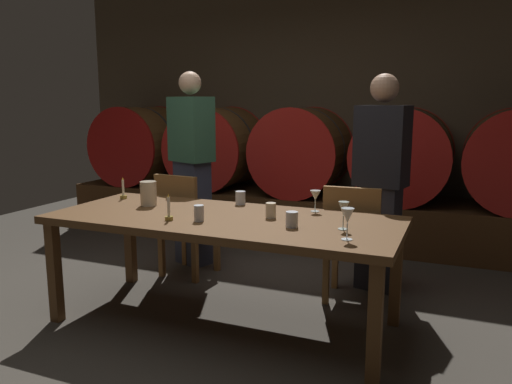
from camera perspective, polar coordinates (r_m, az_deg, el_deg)
ground_plane at (r=3.47m, az=-7.58°, el=-14.78°), size 7.93×7.93×0.00m
back_wall at (r=5.92m, az=7.01°, el=10.18°), size 6.10×0.24×2.94m
barrel_shelf at (r=5.53m, az=5.19°, el=-2.62°), size 5.49×0.90×0.48m
wine_barrel_far_left at (r=6.35m, az=-12.96°, el=5.25°), size 0.94×0.88×0.94m
wine_barrel_left at (r=5.81m, az=-4.50°, el=5.05°), size 0.94×0.88×0.94m
wine_barrel_center at (r=5.42m, az=5.33°, el=4.67°), size 0.94×0.88×0.94m
wine_barrel_right at (r=5.20m, az=16.50°, el=4.07°), size 0.94×0.88×0.94m
dining_table at (r=3.26m, az=-3.77°, el=-3.93°), size 2.27×0.94×0.73m
chair_left at (r=4.23m, az=-8.25°, el=-3.20°), size 0.43×0.43×0.88m
chair_right at (r=3.70m, az=11.02°, el=-5.21°), size 0.42×0.42×0.88m
guest_left at (r=4.50m, az=-7.35°, el=2.76°), size 0.44×0.36×1.73m
guest_right at (r=3.95m, az=14.06°, el=1.17°), size 0.42×0.31×1.67m
candle_left at (r=3.96m, az=-14.94°, el=-0.11°), size 0.05×0.05×0.17m
candle_right at (r=3.16m, az=-9.94°, el=-2.42°), size 0.05×0.05×0.17m
pitcher at (r=3.65m, az=-12.21°, el=-0.16°), size 0.12×0.12×0.17m
wine_glass_left at (r=3.38m, az=6.81°, el=-0.47°), size 0.07×0.07×0.15m
wine_glass_center at (r=2.92m, az=9.99°, el=-2.01°), size 0.06×0.06×0.16m
wine_glass_right at (r=2.70m, az=10.43°, el=-2.80°), size 0.07×0.07×0.17m
cup_far_left at (r=3.11m, az=-6.55°, el=-2.43°), size 0.06×0.06×0.10m
cup_center_left at (r=3.61m, az=-1.79°, el=-0.67°), size 0.07×0.07×0.10m
cup_center_right at (r=3.19m, az=1.71°, el=-2.11°), size 0.07×0.07×0.10m
cup_far_right at (r=2.95m, az=4.12°, el=-3.15°), size 0.07×0.07×0.09m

